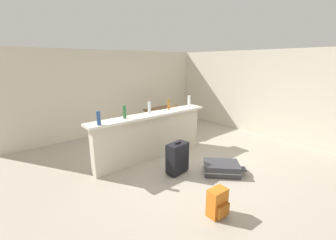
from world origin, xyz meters
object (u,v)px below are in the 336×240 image
(bottle_clear, at_px, (149,107))
(suitcase_flat_charcoal, at_px, (222,168))
(bottle_amber, at_px, (169,104))
(dining_table, at_px, (165,112))
(backpack_orange, at_px, (218,203))
(dining_chair_near_partition, at_px, (175,120))
(bottle_green, at_px, (125,112))
(suitcase_upright_black, at_px, (177,158))
(bottle_blue, at_px, (99,118))
(bottle_white, at_px, (189,101))

(bottle_clear, bearing_deg, suitcase_flat_charcoal, -69.30)
(bottle_amber, distance_m, dining_table, 1.64)
(dining_table, bearing_deg, backpack_orange, -118.83)
(suitcase_flat_charcoal, bearing_deg, dining_chair_near_partition, 70.61)
(bottle_green, distance_m, backpack_orange, 2.47)
(suitcase_upright_black, bearing_deg, dining_chair_near_partition, 48.94)
(bottle_blue, xyz_separation_m, dining_chair_near_partition, (2.66, 0.86, -0.66))
(dining_table, bearing_deg, bottle_blue, -152.28)
(bottle_clear, bearing_deg, bottle_white, -1.15)
(bottle_amber, relative_size, bottle_white, 0.90)
(bottle_green, distance_m, dining_table, 2.57)
(dining_chair_near_partition, bearing_deg, backpack_orange, -122.20)
(bottle_clear, bearing_deg, bottle_green, -174.85)
(bottle_blue, distance_m, dining_table, 3.15)
(bottle_white, xyz_separation_m, dining_chair_near_partition, (0.16, 0.70, -0.67))
(dining_table, xyz_separation_m, suitcase_upright_black, (-1.55, -2.27, -0.32))
(suitcase_flat_charcoal, relative_size, backpack_orange, 2.00)
(bottle_white, distance_m, dining_table, 1.41)
(bottle_blue, distance_m, backpack_orange, 2.47)
(bottle_blue, bearing_deg, bottle_amber, 5.83)
(backpack_orange, bearing_deg, suitcase_upright_black, 72.24)
(dining_chair_near_partition, bearing_deg, bottle_clear, -154.37)
(bottle_white, xyz_separation_m, backpack_orange, (-1.73, -2.29, -0.99))
(backpack_orange, bearing_deg, bottle_amber, 65.49)
(bottle_clear, distance_m, bottle_amber, 0.57)
(suitcase_upright_black, bearing_deg, bottle_white, 37.00)
(bottle_amber, xyz_separation_m, suitcase_flat_charcoal, (0.03, -1.60, -1.06))
(bottle_amber, height_order, dining_table, bottle_amber)
(bottle_clear, distance_m, dining_chair_near_partition, 1.69)
(bottle_green, distance_m, suitcase_upright_black, 1.41)
(bottle_white, bearing_deg, bottle_blue, -176.32)
(dining_table, distance_m, suitcase_upright_black, 2.76)
(dining_chair_near_partition, relative_size, suitcase_flat_charcoal, 1.11)
(bottle_green, bearing_deg, suitcase_flat_charcoal, -50.56)
(dining_chair_near_partition, height_order, suitcase_flat_charcoal, dining_chair_near_partition)
(bottle_clear, height_order, dining_chair_near_partition, bottle_clear)
(suitcase_flat_charcoal, xyz_separation_m, backpack_orange, (-1.09, -0.73, 0.09))
(bottle_clear, height_order, bottle_white, bottle_white)
(bottle_green, height_order, suitcase_flat_charcoal, bottle_green)
(bottle_white, bearing_deg, bottle_clear, 178.85)
(dining_chair_near_partition, distance_m, backpack_orange, 3.55)
(bottle_amber, height_order, dining_chair_near_partition, bottle_amber)
(bottle_white, xyz_separation_m, dining_table, (0.24, 1.28, -0.54))
(bottle_white, height_order, dining_chair_near_partition, bottle_white)
(bottle_white, distance_m, suitcase_upright_black, 1.85)
(bottle_clear, distance_m, backpack_orange, 2.56)
(bottle_blue, xyz_separation_m, suitcase_upright_black, (1.20, -0.82, -0.85))
(bottle_blue, relative_size, bottle_amber, 1.04)
(bottle_amber, relative_size, dining_table, 0.22)
(dining_chair_near_partition, bearing_deg, dining_table, 81.67)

